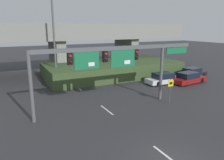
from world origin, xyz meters
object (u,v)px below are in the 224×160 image
object	(u,v)px
speed_limit_sign	(170,88)
parked_sedan_far_right	(192,73)
parked_sedan_near_right	(164,79)
parked_sedan_mid_right	(188,78)
signal_gantry	(116,58)
highway_light_pole_near	(52,12)

from	to	relation	value
speed_limit_sign	parked_sedan_far_right	bearing A→B (deg)	34.17
speed_limit_sign	parked_sedan_far_right	xyz separation A→B (m)	(10.14, 6.88, -0.86)
speed_limit_sign	parked_sedan_near_right	size ratio (longest dim) A/B	0.49
parked_sedan_near_right	parked_sedan_mid_right	bearing A→B (deg)	-20.11
signal_gantry	parked_sedan_far_right	size ratio (longest dim) A/B	3.07
speed_limit_sign	parked_sedan_mid_right	xyz separation A→B (m)	(7.34, 4.88, -0.87)
parked_sedan_near_right	parked_sedan_mid_right	xyz separation A→B (m)	(2.96, -1.24, 0.01)
signal_gantry	speed_limit_sign	world-z (taller)	signal_gantry
parked_sedan_far_right	highway_light_pole_near	bearing A→B (deg)	149.72
highway_light_pole_near	parked_sedan_mid_right	distance (m)	18.72
highway_light_pole_near	parked_sedan_far_right	bearing A→B (deg)	-18.80
signal_gantry	parked_sedan_near_right	bearing A→B (deg)	26.71
speed_limit_sign	parked_sedan_mid_right	bearing A→B (deg)	33.62
highway_light_pole_near	speed_limit_sign	bearing A→B (deg)	-59.70
signal_gantry	parked_sedan_mid_right	distance (m)	13.29
highway_light_pole_near	parked_sedan_mid_right	size ratio (longest dim) A/B	3.39
highway_light_pole_near	parked_sedan_near_right	world-z (taller)	highway_light_pole_near
speed_limit_sign	parked_sedan_far_right	distance (m)	12.29
speed_limit_sign	parked_sedan_far_right	size ratio (longest dim) A/B	0.47
signal_gantry	parked_sedan_near_right	distance (m)	11.09
speed_limit_sign	signal_gantry	bearing A→B (deg)	163.84
signal_gantry	parked_sedan_far_right	bearing A→B (deg)	19.88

